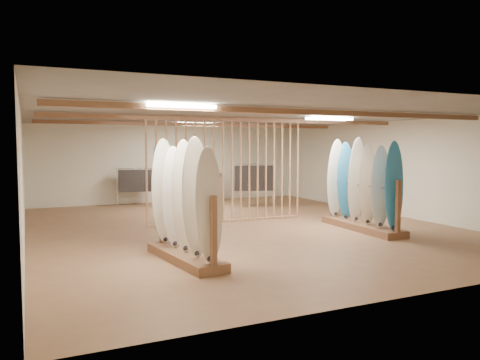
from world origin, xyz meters
name	(u,v)px	position (x,y,z in m)	size (l,w,h in m)	color
floor	(240,227)	(0.00, 0.00, 0.00)	(12.00, 12.00, 0.00)	#956948
ceiling	(240,117)	(0.00, 0.00, 2.80)	(12.00, 12.00, 0.00)	gray
wall_back	(172,164)	(0.00, 6.00, 1.40)	(12.00, 12.00, 0.00)	white
wall_front	(423,195)	(0.00, -6.00, 1.40)	(12.00, 12.00, 0.00)	white
wall_left	(23,178)	(-5.00, 0.00, 1.40)	(12.00, 12.00, 0.00)	white
wall_right	(392,168)	(5.00, 0.00, 1.40)	(12.00, 12.00, 0.00)	white
ceiling_slats	(240,120)	(0.00, 0.00, 2.72)	(9.50, 6.12, 0.10)	brown
light_panels	(240,119)	(0.00, 0.00, 2.74)	(1.20, 0.35, 0.06)	white
bamboo_partition	(228,171)	(0.00, 0.80, 1.40)	(4.45, 0.05, 2.78)	tan
poster	(172,158)	(0.00, 5.98, 1.60)	(1.40, 0.03, 0.90)	teal
rack_left	(185,221)	(-2.38, -2.82, 0.73)	(0.86, 2.30, 2.13)	brown
rack_right	(362,199)	(2.56, -1.62, 0.75)	(0.76, 2.75, 2.19)	brown
clothing_rack_a	(135,181)	(-1.51, 5.40, 0.86)	(1.22, 0.50, 1.32)	silver
clothing_rack_b	(254,178)	(2.10, 3.46, 0.97)	(1.34, 0.71, 1.49)	silver
shopper_a	(171,177)	(-0.50, 4.43, 1.01)	(0.73, 0.50, 2.01)	#272A2F
shopper_b	(210,174)	(0.99, 4.68, 1.05)	(1.02, 0.79, 2.11)	#342E28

